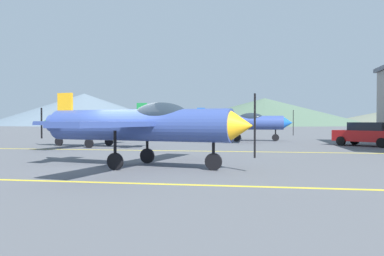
% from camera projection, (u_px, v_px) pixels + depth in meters
% --- Properties ---
extents(ground_plane, '(400.00, 400.00, 0.00)m').
position_uv_depth(ground_plane, '(123.00, 166.00, 14.93)').
color(ground_plane, '#54565B').
extents(apron_line_near, '(80.00, 0.16, 0.01)m').
position_uv_depth(apron_line_near, '(77.00, 182.00, 11.12)').
color(apron_line_near, yellow).
rests_on(apron_line_near, ground_plane).
extents(apron_line_far, '(80.00, 0.16, 0.01)m').
position_uv_depth(apron_line_far, '(169.00, 151.00, 22.69)').
color(apron_line_far, yellow).
rests_on(apron_line_far, ground_plane).
extents(airplane_near, '(8.35, 9.51, 2.85)m').
position_uv_depth(airplane_near, '(145.00, 124.00, 14.68)').
color(airplane_near, '#33478C').
rests_on(airplane_near, ground_plane).
extents(airplane_mid, '(8.34, 9.54, 2.85)m').
position_uv_depth(airplane_mid, '(92.00, 123.00, 26.22)').
color(airplane_mid, '#33478C').
rests_on(airplane_mid, ground_plane).
extents(airplane_far, '(8.22, 9.49, 2.85)m').
position_uv_depth(airplane_far, '(243.00, 122.00, 33.71)').
color(airplane_far, '#33478C').
rests_on(airplane_far, ground_plane).
extents(airplane_back, '(8.31, 9.55, 2.85)m').
position_uv_depth(airplane_back, '(182.00, 122.00, 45.40)').
color(airplane_back, '#33478C').
rests_on(airplane_back, ground_plane).
extents(car_sedan, '(4.39, 4.22, 1.62)m').
position_uv_depth(car_sedan, '(368.00, 134.00, 26.79)').
color(car_sedan, red).
rests_on(car_sedan, ground_plane).
extents(hill_left, '(73.76, 73.76, 12.55)m').
position_uv_depth(hill_left, '(84.00, 109.00, 157.11)').
color(hill_left, slate).
rests_on(hill_left, ground_plane).
extents(hill_centerleft, '(80.86, 80.86, 10.75)m').
position_uv_depth(hill_centerleft, '(265.00, 112.00, 157.44)').
color(hill_centerleft, '#4C6651').
rests_on(hill_centerleft, ground_plane).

